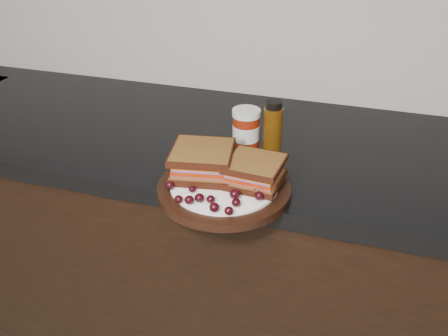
{
  "coord_description": "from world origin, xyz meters",
  "views": [
    {
      "loc": [
        0.37,
        0.59,
        1.47
      ],
      "look_at": [
        0.11,
        1.44,
        0.96
      ],
      "focal_mm": 40.0,
      "sensor_mm": 36.0,
      "label": 1
    }
  ],
  "objects_px": {
    "plate": "(224,189)",
    "sandwich_left": "(202,161)",
    "oil_bottle": "(273,126)",
    "condiment_jar": "(246,129)"
  },
  "relations": [
    {
      "from": "plate",
      "to": "condiment_jar",
      "type": "xyz_separation_m",
      "value": [
        -0.01,
        0.21,
        0.04
      ]
    },
    {
      "from": "plate",
      "to": "condiment_jar",
      "type": "relative_size",
      "value": 2.79
    },
    {
      "from": "sandwich_left",
      "to": "plate",
      "type": "bearing_deg",
      "value": -34.03
    },
    {
      "from": "condiment_jar",
      "to": "oil_bottle",
      "type": "relative_size",
      "value": 0.78
    },
    {
      "from": "sandwich_left",
      "to": "oil_bottle",
      "type": "distance_m",
      "value": 0.22
    },
    {
      "from": "plate",
      "to": "sandwich_left",
      "type": "xyz_separation_m",
      "value": [
        -0.06,
        0.02,
        0.04
      ]
    },
    {
      "from": "sandwich_left",
      "to": "condiment_jar",
      "type": "relative_size",
      "value": 1.28
    },
    {
      "from": "sandwich_left",
      "to": "condiment_jar",
      "type": "bearing_deg",
      "value": 66.54
    },
    {
      "from": "plate",
      "to": "oil_bottle",
      "type": "distance_m",
      "value": 0.23
    },
    {
      "from": "condiment_jar",
      "to": "oil_bottle",
      "type": "bearing_deg",
      "value": 4.12
    }
  ]
}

